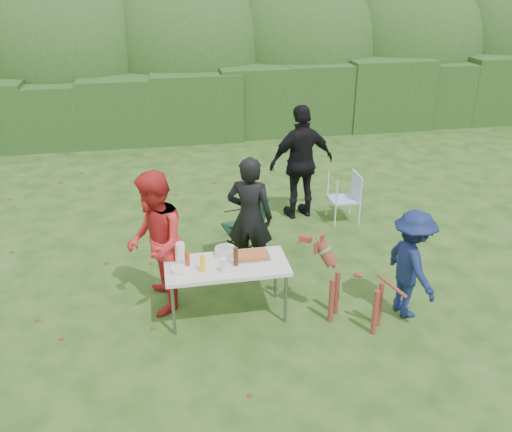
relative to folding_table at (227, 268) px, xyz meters
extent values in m
plane|color=#1E4211|center=(0.32, 0.01, -0.69)|extent=(80.00, 80.00, 0.00)
cube|color=#23471C|center=(0.32, 8.01, 0.16)|extent=(22.00, 1.40, 1.70)
ellipsoid|color=#3D6628|center=(0.32, 9.61, 0.91)|extent=(20.00, 2.60, 3.20)
cube|color=silver|center=(0.00, 0.00, 0.03)|extent=(1.50, 0.70, 0.05)
cylinder|color=slate|center=(-0.68, -0.28, -0.34)|extent=(0.04, 0.04, 0.69)
cylinder|color=slate|center=(0.68, -0.28, -0.34)|extent=(0.04, 0.04, 0.69)
cylinder|color=slate|center=(-0.68, 0.28, -0.34)|extent=(0.04, 0.04, 0.69)
cylinder|color=slate|center=(0.68, 0.28, -0.34)|extent=(0.04, 0.04, 0.69)
imported|color=black|center=(0.46, 0.98, 0.19)|extent=(0.75, 0.64, 1.76)
imported|color=red|center=(-0.84, 0.35, 0.24)|extent=(0.71, 0.91, 1.85)
imported|color=black|center=(1.67, 2.76, 0.30)|extent=(1.23, 0.69, 1.98)
imported|color=#131F4D|center=(2.23, -0.37, 0.02)|extent=(0.63, 0.97, 1.42)
cube|color=#B7B7BA|center=(0.33, 0.11, 0.06)|extent=(0.45, 0.30, 0.02)
cube|color=#BD6332|center=(0.33, 0.11, 0.09)|extent=(0.40, 0.26, 0.04)
cylinder|color=yellow|center=(-0.30, -0.12, 0.15)|extent=(0.06, 0.06, 0.20)
cylinder|color=#A73D1B|center=(-0.47, -0.02, 0.16)|extent=(0.06, 0.06, 0.22)
cylinder|color=#47230F|center=(0.11, -0.04, 0.17)|extent=(0.06, 0.06, 0.24)
cylinder|color=white|center=(-0.55, 0.16, 0.18)|extent=(0.12, 0.12, 0.26)
cylinder|color=white|center=(-0.06, -0.17, 0.14)|extent=(0.08, 0.08, 0.18)
cylinder|color=silver|center=(0.01, 0.23, 0.10)|extent=(0.26, 0.26, 0.10)
cylinder|color=white|center=(-0.55, -0.07, 0.08)|extent=(0.24, 0.24, 0.05)
camera|label=1|loc=(-0.70, -5.68, 3.36)|focal=38.00mm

